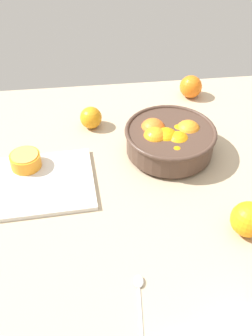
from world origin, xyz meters
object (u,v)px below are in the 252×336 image
at_px(loose_orange_0, 91,118).
at_px(cutting_board, 36,184).
at_px(orange_half_0, 26,160).
at_px(spoon, 140,301).
at_px(fruit_bowl, 170,140).
at_px(loose_orange_1, 248,219).
at_px(loose_orange_2, 191,87).

bearing_deg(loose_orange_0, cutting_board, -123.00).
height_order(orange_half_0, spoon, orange_half_0).
distance_m(orange_half_0, loose_orange_0, 0.27).
relative_size(fruit_bowl, orange_half_0, 3.11).
relative_size(loose_orange_1, loose_orange_2, 1.09).
bearing_deg(loose_orange_0, spoon, -84.04).
xyz_separation_m(loose_orange_0, spoon, (0.07, -0.64, -0.03)).
distance_m(cutting_board, orange_half_0, 0.08).
bearing_deg(cutting_board, loose_orange_1, -23.31).
bearing_deg(orange_half_0, loose_orange_0, 43.93).
bearing_deg(loose_orange_0, orange_half_0, -136.07).
xyz_separation_m(fruit_bowl, spoon, (-0.16, -0.47, -0.05)).
relative_size(fruit_bowl, loose_orange_1, 3.09).
xyz_separation_m(orange_half_0, loose_orange_2, (0.56, 0.33, 0.01)).
relative_size(orange_half_0, loose_orange_0, 1.22).
xyz_separation_m(cutting_board, loose_orange_2, (0.53, 0.40, 0.03)).
height_order(orange_half_0, loose_orange_0, loose_orange_0).
xyz_separation_m(orange_half_0, loose_orange_0, (0.19, 0.19, 0.00)).
bearing_deg(loose_orange_1, orange_half_0, 151.71).
distance_m(loose_orange_0, loose_orange_1, 0.59).
xyz_separation_m(loose_orange_1, loose_orange_2, (0.01, 0.62, -0.00)).
bearing_deg(orange_half_0, loose_orange_2, 30.75).
xyz_separation_m(loose_orange_0, loose_orange_2, (0.36, 0.14, 0.00)).
height_order(cutting_board, loose_orange_0, loose_orange_0).
height_order(cutting_board, spoon, cutting_board).
xyz_separation_m(fruit_bowl, cutting_board, (-0.39, -0.09, -0.04)).
relative_size(orange_half_0, spoon, 0.47).
height_order(orange_half_0, loose_orange_2, loose_orange_2).
relative_size(cutting_board, loose_orange_2, 3.99).
distance_m(loose_orange_1, spoon, 0.33).
bearing_deg(fruit_bowl, spoon, -108.32).
relative_size(loose_orange_0, spoon, 0.39).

